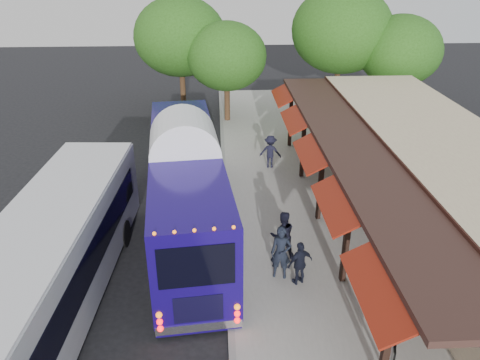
# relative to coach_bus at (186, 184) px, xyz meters

# --- Properties ---
(ground) EXTENTS (90.00, 90.00, 0.00)m
(ground) POSITION_rel_coach_bus_xyz_m (1.45, -3.73, -2.05)
(ground) COLOR black
(ground) RESTS_ON ground
(sidewalk) EXTENTS (10.00, 40.00, 0.15)m
(sidewalk) POSITION_rel_coach_bus_xyz_m (6.45, 0.27, -1.97)
(sidewalk) COLOR #9E9B93
(sidewalk) RESTS_ON ground
(curb) EXTENTS (0.20, 40.00, 0.16)m
(curb) POSITION_rel_coach_bus_xyz_m (1.50, 0.27, -1.97)
(curb) COLOR gray
(curb) RESTS_ON ground
(station_shelter) EXTENTS (8.15, 20.00, 3.60)m
(station_shelter) POSITION_rel_coach_bus_xyz_m (9.83, 0.27, -0.20)
(station_shelter) COLOR tan
(station_shelter) RESTS_ON ground
(coach_bus) EXTENTS (3.69, 12.11, 3.81)m
(coach_bus) POSITION_rel_coach_bus_xyz_m (0.00, 0.00, 0.00)
(coach_bus) COLOR #170863
(coach_bus) RESTS_ON ground
(city_bus) EXTENTS (3.30, 12.23, 3.25)m
(city_bus) POSITION_rel_coach_bus_xyz_m (-3.77, -4.55, -0.25)
(city_bus) COLOR gray
(city_bus) RESTS_ON ground
(ped_a) EXTENTS (0.77, 0.59, 1.88)m
(ped_a) POSITION_rel_coach_bus_xyz_m (3.22, -3.34, -0.96)
(ped_a) COLOR black
(ped_a) RESTS_ON sidewalk
(ped_b) EXTENTS (0.94, 0.77, 1.82)m
(ped_b) POSITION_rel_coach_bus_xyz_m (3.42, -2.23, -0.99)
(ped_b) COLOR black
(ped_b) RESTS_ON sidewalk
(ped_c) EXTENTS (0.99, 0.73, 1.56)m
(ped_c) POSITION_rel_coach_bus_xyz_m (3.80, -3.71, -1.12)
(ped_c) COLOR black
(ped_c) RESTS_ON sidewalk
(ped_d) EXTENTS (1.20, 0.85, 1.68)m
(ped_d) POSITION_rel_coach_bus_xyz_m (3.85, 5.54, -1.06)
(ped_d) COLOR black
(ped_d) RESTS_ON sidewalk
(sign_board) EXTENTS (0.21, 0.52, 1.16)m
(sign_board) POSITION_rel_coach_bus_xyz_m (5.46, -7.70, -1.11)
(sign_board) COLOR black
(sign_board) RESTS_ON sidewalk
(tree_left) EXTENTS (4.94, 4.94, 6.32)m
(tree_left) POSITION_rel_coach_bus_xyz_m (1.88, 13.16, 2.16)
(tree_left) COLOR #382314
(tree_left) RESTS_ON ground
(tree_mid) EXTENTS (6.42, 6.42, 8.22)m
(tree_mid) POSITION_rel_coach_bus_xyz_m (9.30, 14.70, 3.44)
(tree_mid) COLOR #382314
(tree_mid) RESTS_ON ground
(tree_right) EXTENTS (5.18, 5.18, 6.63)m
(tree_right) POSITION_rel_coach_bus_xyz_m (12.76, 13.33, 2.37)
(tree_right) COLOR #382314
(tree_right) RESTS_ON ground
(tree_far) EXTENTS (5.95, 5.95, 7.61)m
(tree_far) POSITION_rel_coach_bus_xyz_m (-1.05, 15.23, 3.03)
(tree_far) COLOR #382314
(tree_far) RESTS_ON ground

